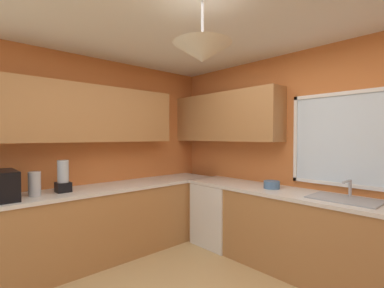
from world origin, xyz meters
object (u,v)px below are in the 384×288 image
Objects in this scene: kettle at (35,184)px; blender_appliance at (63,178)px; dishwasher at (220,214)px; bowl at (272,185)px; sink_assembly at (345,199)px.

blender_appliance reaches higher than kettle.
kettle is 0.29m from blender_appliance.
kettle is (-0.64, -2.19, 0.60)m from dishwasher.
dishwasher is at bearing -177.87° from bowl.
blender_appliance is (-0.66, -1.90, 0.63)m from dishwasher.
dishwasher is 1.35× the size of sink_assembly.
bowl is at bearing 52.71° from blender_appliance.
blender_appliance reaches higher than bowl.
dishwasher is at bearing 70.81° from blender_appliance.
blender_appliance is at bearing -127.29° from bowl.
kettle is 2.65m from bowl.
kettle is at bearing -135.40° from sink_assembly.
dishwasher is 1.68m from sink_assembly.
blender_appliance is (-2.27, -1.93, 0.15)m from sink_assembly.
dishwasher is 2.36× the size of blender_appliance.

